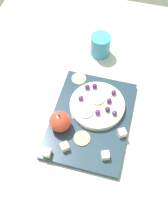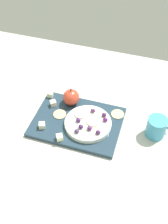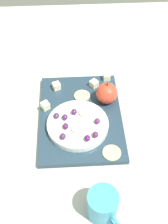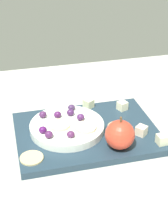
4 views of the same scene
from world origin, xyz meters
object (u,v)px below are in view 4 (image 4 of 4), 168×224
at_px(cracker_1, 32,158).
at_px(apple_slice_0, 59,125).
at_px(cheese_cube_0, 162,139).
at_px(grape_5, 43,130).
at_px(grape_1, 81,117).
at_px(serving_dish, 67,127).
at_px(apple_whole, 120,135).
at_px(grape_7, 70,112).
at_px(cheese_cube_3, 122,106).
at_px(grape_3, 43,115).
at_px(cracker_0, 118,127).
at_px(grape_0, 58,115).
at_px(cheese_cube_2, 88,103).
at_px(apple_slice_1, 86,127).
at_px(cheese_cube_1, 141,131).
at_px(grape_4, 71,134).
at_px(grape_2, 71,108).
at_px(platter, 87,133).
at_px(grape_6, 49,135).

bearing_deg(cracker_1, apple_slice_0, -132.79).
xyz_separation_m(cheese_cube_0, grape_5, (0.26, -0.08, 0.02)).
bearing_deg(grape_1, serving_dish, 14.04).
xyz_separation_m(apple_whole, cheese_cube_0, (-0.10, 0.01, -0.02)).
bearing_deg(grape_7, apple_whole, 122.57).
height_order(cheese_cube_3, grape_3, grape_3).
xyz_separation_m(apple_whole, apple_slice_0, (0.12, -0.09, -0.01)).
bearing_deg(cheese_cube_3, cracker_0, 63.92).
bearing_deg(grape_0, grape_7, -177.45).
distance_m(apple_whole, cheese_cube_2, 0.19).
relative_size(cheese_cube_3, grape_0, 1.22).
distance_m(cheese_cube_2, apple_slice_1, 0.13).
relative_size(serving_dish, cheese_cube_1, 7.90).
relative_size(grape_4, apple_slice_1, 0.37).
height_order(cheese_cube_1, apple_slice_1, apple_slice_1).
height_order(grape_2, grape_3, grape_3).
bearing_deg(cheese_cube_3, serving_dish, 21.00).
xyz_separation_m(platter, apple_slice_0, (0.06, -0.00, 0.03)).
bearing_deg(apple_whole, apple_slice_0, -36.55).
relative_size(cracker_1, grape_7, 2.75).
height_order(grape_7, apple_slice_0, grape_7).
distance_m(grape_5, grape_6, 0.03).
bearing_deg(apple_slice_0, grape_3, -56.70).
bearing_deg(serving_dish, apple_slice_1, 141.84).
bearing_deg(serving_dish, grape_2, -111.97).
bearing_deg(serving_dish, cheese_cube_2, -129.33).
bearing_deg(platter, apple_slice_0, -3.76).
height_order(serving_dish, cheese_cube_2, cheese_cube_2).
height_order(grape_3, apple_slice_1, grape_3).
bearing_deg(grape_4, cheese_cube_0, 166.16).
bearing_deg(grape_5, serving_dish, -158.69).
height_order(cracker_0, apple_slice_0, apple_slice_0).
height_order(cracker_0, grape_1, grape_1).
distance_m(apple_whole, grape_0, 0.17).
xyz_separation_m(cheese_cube_3, grape_6, (0.21, 0.11, 0.02)).
relative_size(grape_0, grape_7, 1.00).
bearing_deg(grape_7, grape_5, 37.76).
relative_size(cheese_cube_2, apple_slice_1, 0.45).
xyz_separation_m(serving_dish, grape_5, (0.06, 0.02, 0.02)).
relative_size(serving_dish, cracker_0, 3.52).
bearing_deg(apple_slice_1, apple_whole, 133.92).
xyz_separation_m(grape_3, grape_7, (-0.07, 0.01, -0.00)).
xyz_separation_m(platter, grape_3, (0.10, -0.05, 0.04)).
xyz_separation_m(grape_7, apple_slice_1, (-0.02, 0.07, -0.01)).
bearing_deg(grape_0, cheese_cube_0, 146.80).
height_order(grape_0, grape_1, same).
height_order(serving_dish, apple_slice_0, apple_slice_0).
height_order(grape_4, grape_5, grape_5).
height_order(cracker_1, grape_0, grape_0).
bearing_deg(grape_2, cracker_0, 141.01).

